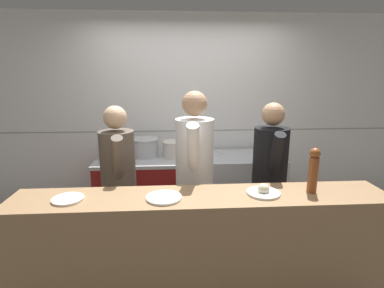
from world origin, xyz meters
name	(u,v)px	position (x,y,z in m)	size (l,w,h in m)	color
ground_plane	(197,284)	(0.00, 0.00, 0.00)	(14.00, 14.00, 0.00)	#4C4742
wall_back_tiled	(188,119)	(0.00, 1.50, 1.30)	(8.00, 0.06, 2.60)	white
oven_range	(145,193)	(-0.55, 1.10, 0.45)	(1.10, 0.71, 0.91)	maroon
prep_counter	(235,191)	(0.57, 1.10, 0.45)	(1.10, 0.65, 0.91)	#B7BABF
pass_counter	(201,253)	(0.01, -0.25, 0.49)	(2.89, 0.45, 0.99)	#93704C
stock_pot	(111,149)	(-0.93, 1.11, 1.01)	(0.28, 0.28, 0.19)	#2D2D33
sauce_pot	(145,147)	(-0.53, 1.16, 1.02)	(0.34, 0.34, 0.22)	#B7BABF
braising_pot	(174,149)	(-0.19, 1.09, 1.01)	(0.28, 0.28, 0.19)	beige
mixing_bowl_steel	(213,152)	(0.29, 1.17, 0.94)	(0.25, 0.25, 0.07)	#B7BABF
plated_dish_main	(68,199)	(-0.97, -0.27, 1.00)	(0.23, 0.23, 0.02)	white
plated_dish_appetiser	(164,198)	(-0.27, -0.29, 1.00)	(0.26, 0.26, 0.02)	white
plated_dish_dessert	(263,191)	(0.49, -0.25, 1.01)	(0.25, 0.25, 0.09)	white
pepper_mill	(313,169)	(0.87, -0.24, 1.17)	(0.08, 0.08, 0.36)	brown
chef_head_cook	(119,180)	(-0.72, 0.37, 0.89)	(0.39, 0.70, 1.60)	black
chef_sous	(194,173)	(0.00, 0.32, 0.97)	(0.39, 0.76, 1.74)	black
chef_line	(269,177)	(0.73, 0.35, 0.90)	(0.36, 0.71, 1.63)	black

